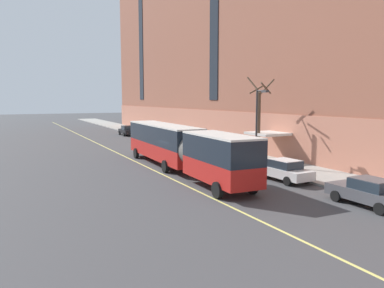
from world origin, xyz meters
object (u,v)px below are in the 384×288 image
(parked_car_navy_0, at_px, (201,150))
(fire_hydrant, at_px, (292,170))
(parked_car_darkgray_3, at_px, (369,192))
(street_tree_mid_block, at_px, (259,119))
(parked_car_black_4, at_px, (127,131))
(parked_car_white_2, at_px, (164,140))
(parked_car_white_1, at_px, (283,170))
(street_lamp, at_px, (258,119))
(city_bus, at_px, (179,146))

(parked_car_navy_0, bearing_deg, fire_hydrant, -81.01)
(parked_car_navy_0, xyz_separation_m, parked_car_darkgray_3, (0.12, -19.27, -0.00))
(street_tree_mid_block, bearing_deg, parked_car_black_4, 96.26)
(street_tree_mid_block, bearing_deg, parked_car_darkgray_3, -102.88)
(parked_car_navy_0, relative_size, parked_car_white_2, 1.01)
(parked_car_darkgray_3, bearing_deg, street_tree_mid_block, 77.12)
(street_tree_mid_block, bearing_deg, fire_hydrant, -104.27)
(parked_car_white_1, bearing_deg, street_lamp, 72.77)
(parked_car_navy_0, height_order, parked_car_white_1, same)
(parked_car_navy_0, height_order, street_lamp, street_lamp)
(parked_car_white_2, bearing_deg, parked_car_navy_0, -89.65)
(parked_car_darkgray_3, relative_size, fire_hydrant, 6.32)
(parked_car_navy_0, bearing_deg, street_tree_mid_block, -55.08)
(parked_car_darkgray_3, distance_m, street_lamp, 13.02)
(parked_car_navy_0, xyz_separation_m, street_tree_mid_block, (3.41, -4.89, 3.24))
(city_bus, relative_size, parked_car_white_1, 4.36)
(parked_car_white_1, relative_size, parked_car_darkgray_3, 1.01)
(parked_car_darkgray_3, relative_size, street_lamp, 0.70)
(parked_car_white_1, distance_m, fire_hydrant, 1.80)
(city_bus, distance_m, parked_car_darkgray_3, 14.60)
(street_lamp, bearing_deg, parked_car_white_2, 96.74)
(parked_car_darkgray_3, bearing_deg, city_bus, 110.60)
(street_lamp, bearing_deg, fire_hydrant, -91.28)
(parked_car_navy_0, height_order, parked_car_darkgray_3, same)
(city_bus, relative_size, parked_car_darkgray_3, 4.42)
(parked_car_white_1, relative_size, street_tree_mid_block, 0.60)
(parked_car_navy_0, height_order, fire_hydrant, parked_car_navy_0)
(parked_car_white_2, relative_size, street_tree_mid_block, 0.62)
(parked_car_white_2, relative_size, street_lamp, 0.74)
(street_lamp, bearing_deg, street_tree_mid_block, 51.66)
(city_bus, xyz_separation_m, parked_car_navy_0, (5.00, 5.66, -1.31))
(city_bus, height_order, street_tree_mid_block, street_tree_mid_block)
(parked_car_navy_0, distance_m, parked_car_darkgray_3, 19.27)
(city_bus, distance_m, parked_car_black_4, 31.59)
(street_lamp, bearing_deg, city_bus, 170.48)
(street_tree_mid_block, xyz_separation_m, fire_hydrant, (-1.63, -6.39, -3.53))
(parked_car_darkgray_3, bearing_deg, fire_hydrant, 78.24)
(city_bus, bearing_deg, fire_hydrant, -39.65)
(parked_car_darkgray_3, height_order, street_lamp, street_lamp)
(parked_car_darkgray_3, xyz_separation_m, parked_car_black_4, (-0.04, 44.76, 0.00))
(parked_car_white_1, bearing_deg, parked_car_navy_0, 91.10)
(parked_car_white_1, xyz_separation_m, parked_car_darkgray_3, (-0.11, -7.13, -0.00))
(city_bus, xyz_separation_m, street_lamp, (6.88, -1.15, 2.06))
(city_bus, relative_size, street_lamp, 3.11)
(street_tree_mid_block, bearing_deg, parked_car_white_1, -113.65)
(street_tree_mid_block, relative_size, fire_hydrant, 10.66)
(parked_car_white_2, bearing_deg, city_bus, -107.91)
(parked_car_navy_0, xyz_separation_m, street_lamp, (1.88, -6.81, 3.36))
(fire_hydrant, bearing_deg, parked_car_darkgray_3, -101.76)
(parked_car_white_2, relative_size, parked_car_black_4, 1.03)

